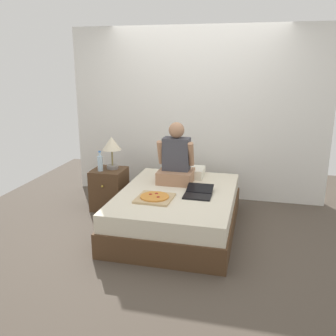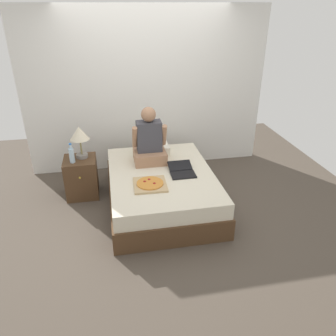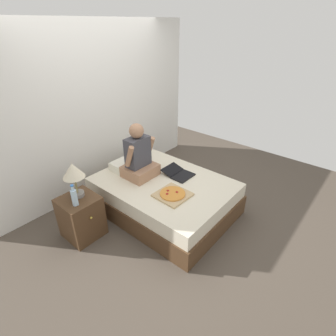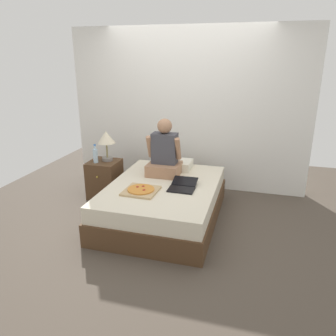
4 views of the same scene
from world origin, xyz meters
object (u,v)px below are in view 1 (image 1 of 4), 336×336
Objects in this scene: lamp_on_left_nightstand at (112,146)px; person_seated at (176,160)px; pizza_box at (155,198)px; bed at (177,211)px; nightstand_left at (109,189)px; laptop at (198,194)px; water_bottle at (100,163)px.

lamp_on_left_nightstand is 0.58× the size of person_seated.
bed is at bearing 58.38° from pizza_box.
pizza_box is (0.88, -0.77, 0.22)m from nightstand_left.
person_seated is 0.63m from laptop.
bed is 1.32m from lamp_on_left_nightstand.
laptop is (0.27, -0.06, 0.27)m from bed.
laptop is (1.30, -0.57, -0.39)m from lamp_on_left_nightstand.
person_seated is at bearing 82.22° from pizza_box.
person_seated is (-0.10, 0.38, 0.53)m from bed.
pizza_box is (-0.09, -0.69, -0.27)m from person_seated.
person_seated is (0.97, -0.08, 0.49)m from nightstand_left.
lamp_on_left_nightstand is at bearing 172.16° from person_seated.
nightstand_left is at bearing -128.63° from lamp_on_left_nightstand.
nightstand_left is 2.05× the size of water_bottle.
person_seated reaches higher than laptop.
bed is at bearing 166.61° from laptop.
person_seated is 0.75m from pizza_box.
nightstand_left is at bearing 138.74° from pizza_box.
person_seated is at bearing -4.61° from nightstand_left.
water_bottle is (-0.08, -0.09, 0.39)m from nightstand_left.
bed is 3.34× the size of nightstand_left.
laptop is (1.34, -0.52, 0.22)m from nightstand_left.
nightstand_left is 1.26× the size of lamp_on_left_nightstand.
lamp_on_left_nightstand is 1.09× the size of pizza_box.
nightstand_left is 0.73× the size of person_seated.
pizza_box is (0.96, -0.68, -0.17)m from water_bottle.
water_bottle is 1.49m from laptop.
nightstand_left is at bearing 158.71° from laptop.
pizza_box is at bearing -151.59° from laptop.
person_seated reaches higher than lamp_on_left_nightstand.
nightstand_left is at bearing 175.39° from person_seated.
water_bottle reaches higher than bed.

